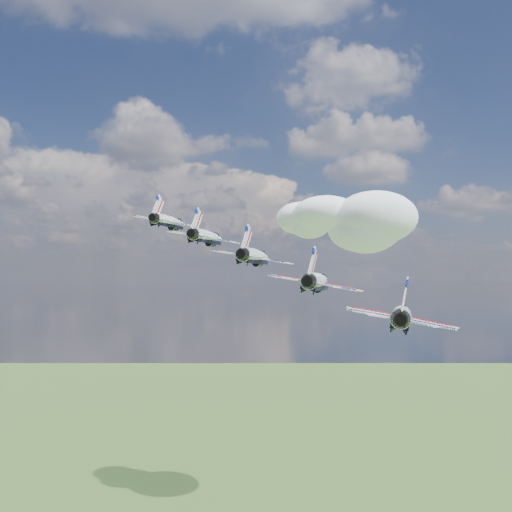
# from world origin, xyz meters

# --- Properties ---
(cloud_far) EXTENTS (68.86, 54.10, 27.05)m
(cloud_far) POSITION_xyz_m (31.47, 248.54, 182.65)
(cloud_far) COLOR white
(jet_0) EXTENTS (12.73, 15.60, 5.59)m
(jet_0) POSITION_xyz_m (-21.53, 6.70, 159.64)
(jet_0) COLOR white
(jet_1) EXTENTS (12.73, 15.60, 5.59)m
(jet_1) POSITION_xyz_m (-14.62, -2.20, 156.62)
(jet_1) COLOR white
(jet_2) EXTENTS (12.73, 15.60, 5.59)m
(jet_2) POSITION_xyz_m (-7.72, -11.11, 153.61)
(jet_2) COLOR silver
(jet_3) EXTENTS (12.73, 15.60, 5.59)m
(jet_3) POSITION_xyz_m (-0.81, -20.02, 150.59)
(jet_3) COLOR white
(jet_4) EXTENTS (12.73, 15.60, 5.59)m
(jet_4) POSITION_xyz_m (6.09, -28.93, 147.57)
(jet_4) COLOR white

